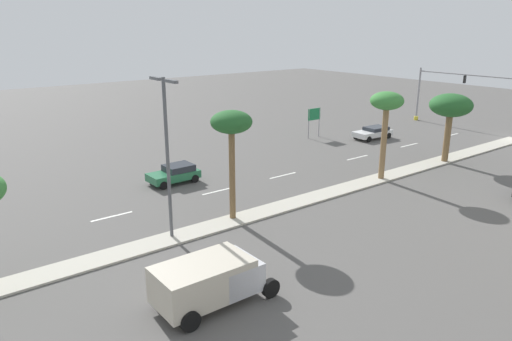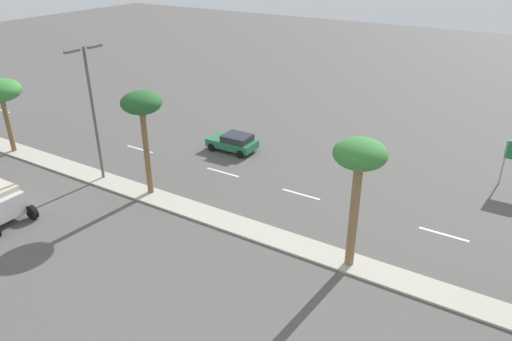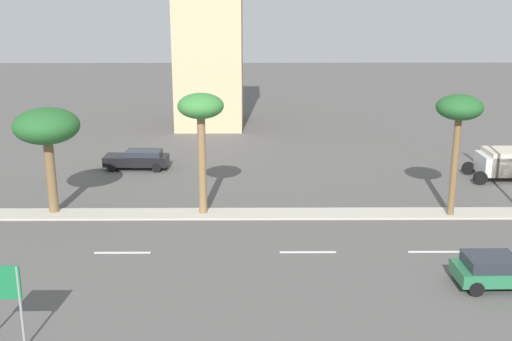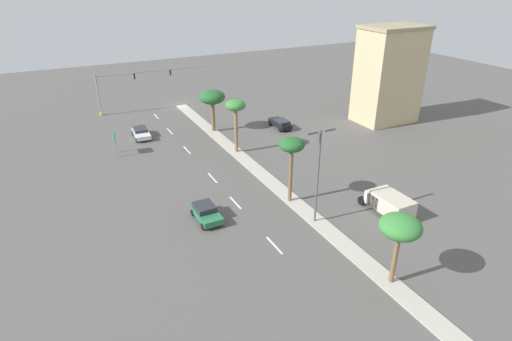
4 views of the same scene
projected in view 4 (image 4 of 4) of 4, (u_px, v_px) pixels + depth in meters
The scene contains 20 objects.
ground_plane at pixel (291, 199), 43.99m from camera, with size 160.00×160.00×0.00m, color #565451.
median_curb at pixel (356, 254), 35.38m from camera, with size 1.80×96.17×0.12m, color #B7B2A3.
lane_stripe_leading at pixel (156, 116), 68.58m from camera, with size 0.20×2.80×0.01m, color silver.
lane_stripe_far at pixel (170, 131), 62.33m from camera, with size 0.20×2.80×0.01m, color silver.
lane_stripe_trailing at pixel (187, 150), 55.87m from camera, with size 0.20×2.80×0.01m, color silver.
lane_stripe_right at pixel (213, 178), 48.45m from camera, with size 0.20×2.80×0.01m, color silver.
lane_stripe_front at pixel (235, 203), 43.30m from camera, with size 0.20×2.80×0.01m, color silver.
lane_stripe_near at pixel (274, 245), 36.65m from camera, with size 0.20×2.80×0.01m, color silver.
traffic_signal_gantry at pixel (128, 85), 69.12m from camera, with size 18.50×0.53×6.79m.
directional_road_sign at pixel (114, 138), 53.44m from camera, with size 0.10×1.77×3.24m.
commercial_building at pixel (389, 75), 63.63m from camera, with size 9.23×6.46×14.45m.
palm_tree_mid at pixel (212, 98), 60.15m from camera, with size 3.71×3.71×6.12m.
palm_tree_center at pixel (236, 108), 52.64m from camera, with size 2.58×2.58×6.98m.
palm_tree_far at pixel (292, 147), 40.95m from camera, with size 2.57×2.57×6.96m.
palm_tree_near at pixel (400, 228), 30.16m from camera, with size 3.12×3.12×5.84m.
street_lamp_near at pixel (318, 169), 37.66m from camera, with size 2.90×0.24×9.22m.
sedan_black_center at pixel (280, 123), 63.28m from camera, with size 2.03×4.63×1.41m.
sedan_green_rear at pixel (206, 212), 40.15m from camera, with size 2.15×3.98×1.42m.
sedan_white_front at pixel (141, 133), 59.81m from camera, with size 2.27×4.56×1.27m.
box_truck at pixel (388, 202), 41.04m from camera, with size 2.71×5.42×2.10m.
Camera 4 is at (20.56, 69.92, 21.85)m, focal length 29.41 mm.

